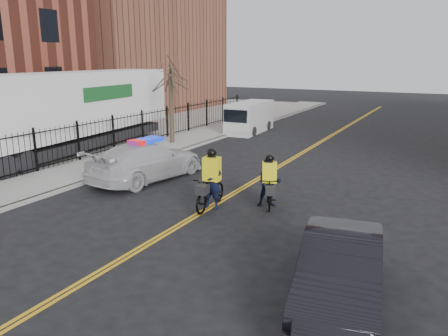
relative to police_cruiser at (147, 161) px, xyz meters
name	(u,v)px	position (x,y,z in m)	size (l,w,h in m)	color
ground	(191,219)	(4.16, -3.15, -0.81)	(120.00, 120.00, 0.00)	black
center_line_left	(278,166)	(4.08, 4.85, -0.80)	(0.10, 60.00, 0.01)	gold
center_line_right	(281,166)	(4.24, 4.85, -0.80)	(0.10, 60.00, 0.01)	gold
sidewalk	(153,150)	(-3.34, 4.85, -0.73)	(3.00, 60.00, 0.15)	gray
curb	(176,152)	(-1.84, 4.85, -0.73)	(0.20, 60.00, 0.15)	gray
iron_fence	(132,131)	(-4.84, 4.85, 0.19)	(0.12, 28.00, 2.00)	black
lot_pad	(26,136)	(-13.84, 4.85, -0.80)	(18.00, 60.00, 0.02)	gray
warehouse_far	(123,38)	(-18.84, 20.85, 6.19)	(14.00, 18.00, 14.00)	brown
street_tree	(171,85)	(-3.44, 6.85, 2.73)	(3.20, 3.20, 4.80)	#372C21
police_cruiser	(147,161)	(0.00, 0.00, 0.00)	(2.97, 5.77, 1.76)	silver
dark_sedan	(340,270)	(9.58, -5.89, -0.06)	(1.59, 4.56, 1.50)	black
cargo_van	(249,118)	(-1.33, 13.15, 0.20)	(2.10, 5.03, 2.07)	silver
semi_trailer	(76,107)	(-6.83, 2.79, 1.65)	(4.06, 14.07, 4.32)	white
cyclist_near	(212,188)	(4.26, -1.93, -0.07)	(0.94, 2.22, 2.12)	black
cyclist_far	(269,186)	(5.92, -0.84, -0.07)	(1.25, 1.89, 1.87)	black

